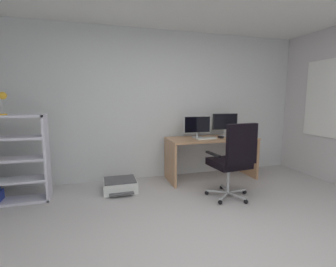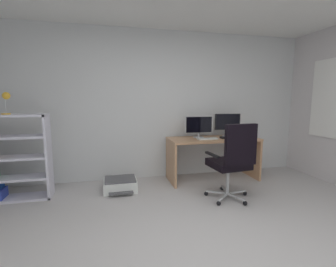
# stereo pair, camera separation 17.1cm
# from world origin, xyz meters

# --- Properties ---
(ground_plane) EXTENTS (5.47, 4.83, 0.02)m
(ground_plane) POSITION_xyz_m (0.00, 0.00, -0.01)
(ground_plane) COLOR #B8B4B4
(ground_plane) RESTS_ON ground
(wall_back) EXTENTS (5.47, 0.10, 2.57)m
(wall_back) POSITION_xyz_m (0.00, 2.47, 1.28)
(wall_back) COLOR silver
(wall_back) RESTS_ON ground
(desk) EXTENTS (1.53, 0.64, 0.73)m
(desk) POSITION_xyz_m (0.90, 2.04, 0.54)
(desk) COLOR tan
(desk) RESTS_ON ground
(monitor_main) EXTENTS (0.49, 0.18, 0.38)m
(monitor_main) POSITION_xyz_m (0.67, 2.14, 0.94)
(monitor_main) COLOR #B2B5B7
(monitor_main) RESTS_ON desk
(monitor_secondary) EXTENTS (0.46, 0.18, 0.41)m
(monitor_secondary) POSITION_xyz_m (1.21, 2.14, 0.98)
(monitor_secondary) COLOR #B2B5B7
(monitor_secondary) RESTS_ON desk
(keyboard) EXTENTS (0.35, 0.14, 0.02)m
(keyboard) POSITION_xyz_m (0.75, 1.93, 0.74)
(keyboard) COLOR silver
(keyboard) RESTS_ON desk
(computer_mouse) EXTENTS (0.07, 0.11, 0.03)m
(computer_mouse) POSITION_xyz_m (1.03, 1.95, 0.75)
(computer_mouse) COLOR black
(computer_mouse) RESTS_ON desk
(office_chair) EXTENTS (0.62, 0.64, 1.09)m
(office_chair) POSITION_xyz_m (0.78, 1.11, 0.60)
(office_chair) COLOR #B7BABC
(office_chair) RESTS_ON ground
(bookshelf) EXTENTS (0.90, 0.31, 1.19)m
(bookshelf) POSITION_xyz_m (-2.22, 1.87, 0.57)
(bookshelf) COLOR silver
(bookshelf) RESTS_ON ground
(desk_lamp) EXTENTS (0.13, 0.11, 0.30)m
(desk_lamp) POSITION_xyz_m (-2.16, 1.87, 1.40)
(desk_lamp) COLOR gold
(desk_lamp) RESTS_ON bookshelf
(printer) EXTENTS (0.50, 0.50, 0.19)m
(printer) POSITION_xyz_m (-0.70, 1.87, 0.09)
(printer) COLOR white
(printer) RESTS_ON ground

